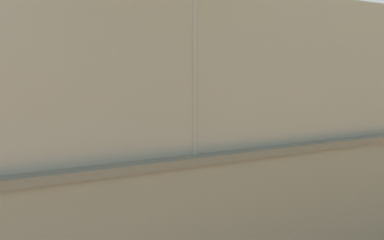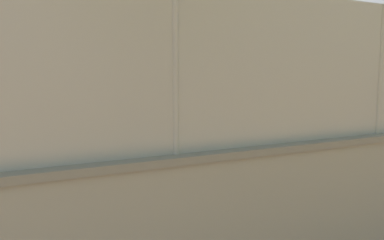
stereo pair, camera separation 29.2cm
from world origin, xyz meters
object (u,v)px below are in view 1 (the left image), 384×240
Objects in this scene: player_foreground_swinging at (76,122)px; courtside_bench at (331,195)px; player_crossing_court at (128,110)px; sports_ball at (128,162)px; spare_ball_by_wall at (211,236)px; player_baseline_waiting at (57,106)px.

courtside_bench is (-2.35, 8.00, -0.48)m from player_foreground_swinging.
player_crossing_court reaches higher than sports_ball.
player_crossing_court is 11.48m from courtside_bench.
player_crossing_court is 6.33m from sports_ball.
courtside_bench reaches higher than spare_ball_by_wall.
sports_ball is 5.20m from spare_ball_by_wall.
player_baseline_waiting reaches higher than courtside_bench.
player_crossing_court is at bearing -103.29° from spare_ball_by_wall.
player_baseline_waiting is 20.65× the size of spare_ball_by_wall.
player_baseline_waiting is at bearing -81.47° from courtside_bench.
sports_ball is 5.77m from courtside_bench.
player_crossing_court is 0.95× the size of courtside_bench.
spare_ball_by_wall is at bearing 76.71° from player_crossing_court.
player_foreground_swinging is 19.18× the size of spare_ball_by_wall.
courtside_bench is at bearing 105.66° from sports_ball.
sports_ball is (-0.43, 7.69, -0.92)m from player_baseline_waiting.
courtside_bench is at bearing 169.71° from spare_ball_by_wall.
player_baseline_waiting is 7.76m from sports_ball.
player_foreground_swinging reaches higher than player_crossing_court.
player_foreground_swinging is 0.93× the size of player_baseline_waiting.
courtside_bench reaches higher than sports_ball.
player_foreground_swinging is at bearing -73.64° from courtside_bench.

